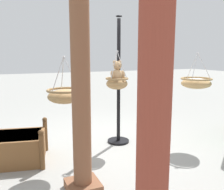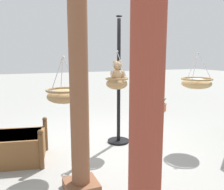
% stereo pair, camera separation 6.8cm
% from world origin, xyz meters
% --- Properties ---
extents(ground_plane, '(40.00, 40.00, 0.00)m').
position_xyz_m(ground_plane, '(0.00, 0.00, 0.00)').
color(ground_plane, gray).
extents(display_pole_central, '(0.44, 0.44, 2.51)m').
position_xyz_m(display_pole_central, '(-0.19, 0.04, 0.79)').
color(display_pole_central, black).
rests_on(display_pole_central, ground).
extents(hanging_basket_with_teddy, '(0.43, 0.43, 0.71)m').
position_xyz_m(hanging_basket_with_teddy, '(-0.04, 0.29, 1.26)').
color(hanging_basket_with_teddy, '#A37F51').
extents(teddy_bear, '(0.28, 0.26, 0.41)m').
position_xyz_m(teddy_bear, '(-0.04, 0.31, 1.45)').
color(teddy_bear, tan).
extents(hanging_basket_left_high, '(0.59, 0.59, 0.69)m').
position_xyz_m(hanging_basket_left_high, '(-1.49, 0.77, 1.25)').
color(hanging_basket_left_high, tan).
extents(hanging_basket_right_low, '(0.54, 0.54, 0.71)m').
position_xyz_m(hanging_basket_right_low, '(1.04, 0.76, 1.17)').
color(hanging_basket_right_low, '#A37F51').
extents(greenhouse_pillar_left, '(0.40, 0.40, 2.61)m').
position_xyz_m(greenhouse_pillar_left, '(1.02, 3.17, 1.26)').
color(greenhouse_pillar_left, brown).
rests_on(greenhouse_pillar_left, ground).
extents(greenhouse_pillar_right, '(0.45, 0.45, 2.93)m').
position_xyz_m(greenhouse_pillar_right, '(1.00, 1.50, 1.42)').
color(greenhouse_pillar_right, brown).
rests_on(greenhouse_pillar_right, ground).
extents(wooden_planter_box, '(1.12, 1.03, 0.64)m').
position_xyz_m(wooden_planter_box, '(1.76, 0.20, 0.26)').
color(wooden_planter_box, brown).
rests_on(wooden_planter_box, ground).
extents(potted_plant_bushy_green, '(0.49, 0.52, 0.41)m').
position_xyz_m(potted_plant_bushy_green, '(-2.59, -2.05, 0.15)').
color(potted_plant_bushy_green, '#BC6042').
rests_on(potted_plant_bushy_green, ground).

